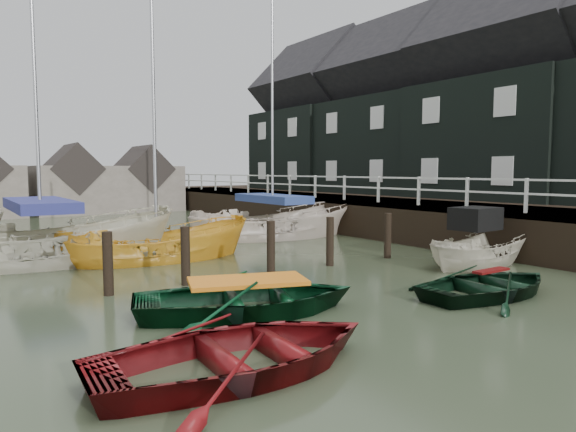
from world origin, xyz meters
TOP-DOWN VIEW (x-y plane):
  - ground at (0.00, 0.00)m, footprint 120.00×120.00m
  - pier at (9.48, 10.00)m, footprint 3.04×32.00m
  - land_strip at (15.00, 10.00)m, footprint 14.00×38.00m
  - quay_houses at (14.99, 8.66)m, footprint 6.52×28.14m
  - mooring_pilings at (-1.11, 3.00)m, footprint 13.72×0.22m
  - far_sheds at (0.83, 26.00)m, footprint 14.00×4.08m
  - rowboat_red at (-2.71, -2.41)m, footprint 4.24×3.14m
  - rowboat_green at (-1.20, 0.04)m, footprint 4.99×4.24m
  - rowboat_dkgreen at (3.88, -1.72)m, footprint 3.76×2.79m
  - motorboat at (6.80, 0.62)m, footprint 4.17×1.75m
  - sailboat_b at (-3.56, 7.92)m, footprint 7.95×4.08m
  - sailboat_c at (-0.55, 6.74)m, footprint 6.09×2.86m
  - sailboat_d at (5.15, 9.09)m, footprint 7.29×3.94m

SIDE VIEW (x-z plane):
  - ground at x=0.00m, z-range 0.00..0.00m
  - land_strip at x=15.00m, z-range -0.75..0.75m
  - rowboat_red at x=-2.71m, z-range -0.42..0.42m
  - rowboat_green at x=-1.20m, z-range -0.44..0.44m
  - rowboat_dkgreen at x=3.88m, z-range -0.38..0.38m
  - sailboat_c at x=-0.55m, z-range -4.71..4.73m
  - sailboat_b at x=-3.56m, z-range -6.30..6.42m
  - sailboat_d at x=5.15m, z-range -6.55..6.68m
  - motorboat at x=6.80m, z-range -1.12..1.33m
  - mooring_pilings at x=-1.11m, z-range -0.40..1.40m
  - pier at x=9.48m, z-range -0.64..2.06m
  - far_sheds at x=0.83m, z-range -0.34..4.06m
  - quay_houses at x=14.99m, z-range 0.68..10.68m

